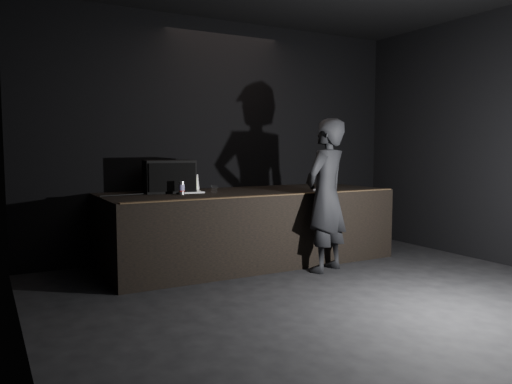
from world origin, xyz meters
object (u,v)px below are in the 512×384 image
object	(u,v)px
beer_can	(182,188)
person	(326,195)
stage_monitor	(169,176)
laptop	(189,188)
stage_riser	(248,227)

from	to	relation	value
beer_can	person	size ratio (longest dim) A/B	0.09
stage_monitor	laptop	distance (m)	0.30
person	beer_can	bearing A→B (deg)	-51.20
stage_monitor	stage_riser	bearing A→B (deg)	-9.82
laptop	stage_riser	bearing A→B (deg)	-11.00
stage_riser	laptop	world-z (taller)	laptop
laptop	person	world-z (taller)	person
beer_can	person	bearing A→B (deg)	-28.66
stage_riser	laptop	bearing A→B (deg)	164.50
laptop	beer_can	bearing A→B (deg)	-121.48
stage_riser	laptop	distance (m)	1.00
stage_riser	beer_can	distance (m)	1.16
stage_monitor	beer_can	world-z (taller)	stage_monitor
stage_riser	person	xyz separation A→B (m)	(0.64, -0.95, 0.49)
stage_riser	stage_monitor	world-z (taller)	stage_monitor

